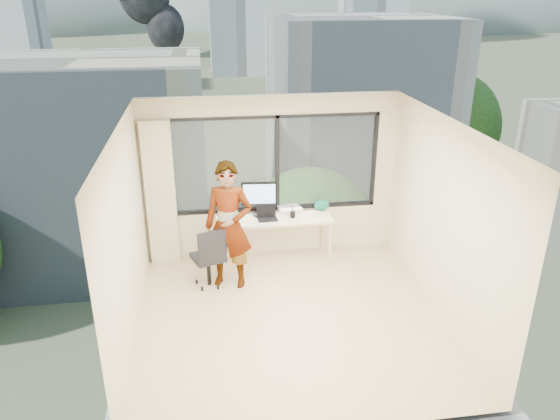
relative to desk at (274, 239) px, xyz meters
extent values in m
cube|color=beige|center=(0.00, -1.66, -0.38)|extent=(4.00, 4.00, 0.01)
cube|color=white|center=(0.00, -1.66, 2.23)|extent=(4.00, 4.00, 0.01)
cube|color=beige|center=(0.00, -3.66, 0.93)|extent=(4.00, 0.01, 2.60)
cube|color=beige|center=(-2.00, -1.66, 0.93)|extent=(0.01, 4.00, 2.60)
cube|color=beige|center=(2.00, -1.66, 0.93)|extent=(0.01, 4.00, 2.60)
cube|color=beige|center=(-1.72, 0.22, 0.77)|extent=(0.45, 0.14, 2.30)
cube|color=beige|center=(0.00, 0.00, 0.00)|extent=(1.80, 0.60, 0.75)
imported|color=#2D2D33|center=(-0.73, -0.63, 0.57)|extent=(0.79, 0.63, 1.88)
cube|color=white|center=(0.29, 0.19, 0.42)|extent=(0.39, 0.34, 0.08)
cube|color=black|center=(-0.17, -0.13, 0.38)|extent=(0.13, 0.08, 0.01)
cylinder|color=black|center=(0.29, -0.03, 0.43)|extent=(0.10, 0.10, 0.10)
ellipsoid|color=#0C4B3C|center=(0.80, 0.18, 0.47)|extent=(0.26, 0.17, 0.18)
cube|color=#515B3D|center=(0.00, 118.34, -14.38)|extent=(400.00, 400.00, 0.04)
cube|color=beige|center=(-9.00, 28.34, -7.38)|extent=(16.00, 12.00, 14.00)
cube|color=beige|center=(12.00, 36.34, -6.38)|extent=(14.00, 13.00, 16.00)
cube|color=silver|center=(8.00, 118.34, 0.62)|extent=(13.00, 13.00, 30.00)
cube|color=silver|center=(45.00, 138.34, -1.38)|extent=(15.00, 15.00, 26.00)
ellipsoid|color=slate|center=(100.00, 318.34, -14.38)|extent=(300.00, 220.00, 96.00)
camera|label=1|loc=(-1.01, -7.59, 3.69)|focal=34.25mm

